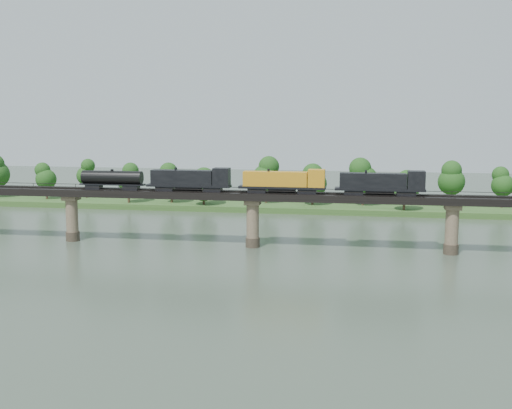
# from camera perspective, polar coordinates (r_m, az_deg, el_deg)

# --- Properties ---
(ground) EXTENTS (400.00, 400.00, 0.00)m
(ground) POSITION_cam_1_polar(r_m,az_deg,el_deg) (105.68, -3.05, -7.21)
(ground) COLOR #344234
(ground) RESTS_ON ground
(far_bank) EXTENTS (300.00, 24.00, 1.60)m
(far_bank) POSITION_cam_1_polar(r_m,az_deg,el_deg) (187.70, 2.53, -0.02)
(far_bank) COLOR #2E5220
(far_bank) RESTS_ON ground
(bridge) EXTENTS (236.00, 30.00, 11.50)m
(bridge) POSITION_cam_1_polar(r_m,az_deg,el_deg) (133.21, -0.30, -1.50)
(bridge) COLOR #473A2D
(bridge) RESTS_ON ground
(bridge_superstructure) EXTENTS (220.00, 4.90, 0.75)m
(bridge_superstructure) POSITION_cam_1_polar(r_m,az_deg,el_deg) (132.26, -0.30, 1.20)
(bridge_superstructure) COLOR black
(bridge_superstructure) RESTS_ON bridge
(far_treeline) EXTENTS (289.06, 17.54, 13.60)m
(far_treeline) POSITION_cam_1_polar(r_m,az_deg,el_deg) (183.44, -0.17, 2.32)
(far_treeline) COLOR #382619
(far_treeline) RESTS_ON far_bank
(freight_train) EXTENTS (72.16, 2.81, 4.97)m
(freight_train) POSITION_cam_1_polar(r_m,az_deg,el_deg) (132.06, -0.43, 2.10)
(freight_train) COLOR black
(freight_train) RESTS_ON bridge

